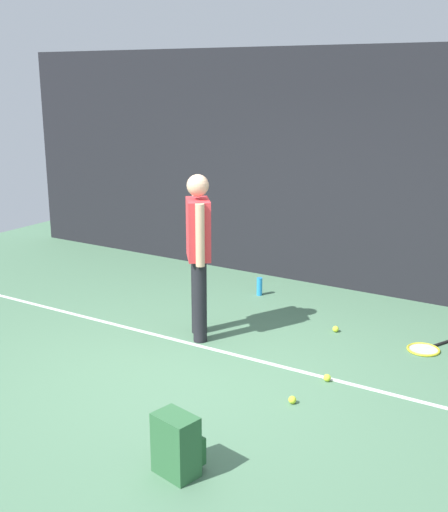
{
  "coord_description": "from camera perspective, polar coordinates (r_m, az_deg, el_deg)",
  "views": [
    {
      "loc": [
        3.1,
        -4.61,
        2.63
      ],
      "look_at": [
        0.0,
        0.4,
        1.0
      ],
      "focal_mm": 45.86,
      "sensor_mm": 36.0,
      "label": 1
    }
  ],
  "objects": [
    {
      "name": "ground_plane",
      "position": [
        6.14,
        -1.99,
        -9.88
      ],
      "size": [
        12.0,
        12.0,
        0.0
      ],
      "primitive_type": "plane",
      "color": "#4C7556"
    },
    {
      "name": "court_line",
      "position": [
        6.49,
        0.23,
        -8.43
      ],
      "size": [
        9.0,
        0.05,
        0.0
      ],
      "primitive_type": "cube",
      "color": "white",
      "rests_on": "ground"
    },
    {
      "name": "tennis_ball_far_left",
      "position": [
        7.08,
        9.71,
        -6.3
      ],
      "size": [
        0.07,
        0.07,
        0.07
      ],
      "primitive_type": "sphere",
      "color": "#CCE033",
      "rests_on": "ground"
    },
    {
      "name": "tennis_ball_by_fence",
      "position": [
        5.98,
        8.99,
        -10.45
      ],
      "size": [
        0.07,
        0.07,
        0.07
      ],
      "primitive_type": "sphere",
      "color": "#CCE033",
      "rests_on": "ground"
    },
    {
      "name": "back_fence",
      "position": [
        8.29,
        9.57,
        7.36
      ],
      "size": [
        10.0,
        0.1,
        2.98
      ],
      "primitive_type": "cube",
      "color": "black",
      "rests_on": "ground"
    },
    {
      "name": "backpack",
      "position": [
        4.62,
        -4.06,
        -16.14
      ],
      "size": [
        0.34,
        0.33,
        0.44
      ],
      "rotation": [
        0.0,
        0.0,
        2.93
      ],
      "color": "#2D6038",
      "rests_on": "ground"
    },
    {
      "name": "tennis_racket",
      "position": [
        6.85,
        17.16,
        -7.74
      ],
      "size": [
        0.43,
        0.63,
        0.03
      ],
      "rotation": [
        0.0,
        0.0,
        4.27
      ],
      "color": "black",
      "rests_on": "ground"
    },
    {
      "name": "tennis_ball_mid_court",
      "position": [
        5.58,
        5.98,
        -12.37
      ],
      "size": [
        0.07,
        0.07,
        0.07
      ],
      "primitive_type": "sphere",
      "color": "#CCE033",
      "rests_on": "ground"
    },
    {
      "name": "tennis_player",
      "position": [
        6.57,
        -2.25,
        0.8
      ],
      "size": [
        0.42,
        0.45,
        1.7
      ],
      "rotation": [
        0.0,
        0.0,
        2.24
      ],
      "color": "black",
      "rests_on": "ground"
    },
    {
      "name": "water_bottle",
      "position": [
        8.1,
        3.11,
        -2.67
      ],
      "size": [
        0.07,
        0.07,
        0.22
      ],
      "primitive_type": "cylinder",
      "color": "#268CD8",
      "rests_on": "ground"
    }
  ]
}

